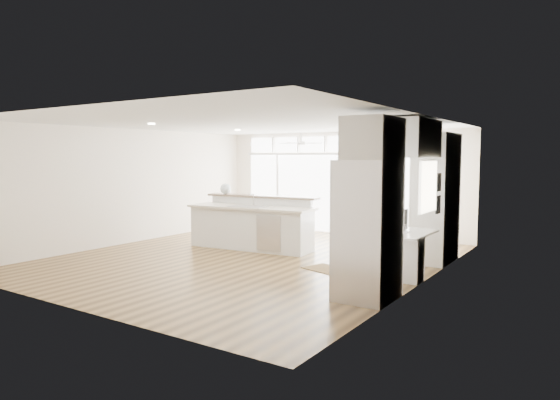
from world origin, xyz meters
The scene contains 24 objects.
floor centered at (0.00, 0.00, -0.01)m, with size 7.00×8.00×0.02m, color #483116.
ceiling centered at (0.00, 0.00, 2.70)m, with size 7.00×8.00×0.02m, color silver.
wall_back centered at (0.00, 4.00, 1.35)m, with size 7.00×0.04×2.70m, color white.
wall_front centered at (0.00, -4.00, 1.35)m, with size 7.00×0.04×2.70m, color white.
wall_left centered at (-3.50, 0.00, 1.35)m, with size 0.04×8.00×2.70m, color white.
wall_right centered at (3.50, 0.00, 1.35)m, with size 0.04×8.00×2.70m, color white.
glass_wall centered at (0.00, 3.94, 1.05)m, with size 5.80×0.06×2.08m, color white.
transom_row centered at (0.00, 3.94, 2.38)m, with size 5.90×0.06×0.40m, color white.
desk_window centered at (3.46, 0.30, 1.55)m, with size 0.04×0.85×0.85m, color white.
ceiling_fan centered at (-0.50, 2.80, 2.48)m, with size 1.16×1.16×0.32m, color silver.
recessed_lights centered at (0.00, 0.20, 2.68)m, with size 3.40×3.00×0.02m, color #F0E7CC.
oven_cabinet centered at (3.17, 1.80, 1.25)m, with size 0.64×1.20×2.50m, color white.
desk_nook centered at (3.13, 0.30, 0.38)m, with size 0.72×1.30×0.76m, color white.
upper_cabinets centered at (3.17, 0.30, 2.35)m, with size 0.64×1.30×0.64m, color white.
refrigerator centered at (3.11, -1.35, 1.00)m, with size 0.76×0.90×2.00m, color #BDBCC1.
fridge_cabinet centered at (3.17, -1.35, 2.30)m, with size 0.64×0.90×0.60m, color white.
framed_photos centered at (3.46, 0.92, 1.40)m, with size 0.06×0.22×0.80m, color black.
kitchen_island centered at (-0.64, 0.87, 0.58)m, with size 2.92×1.10×1.16m, color white.
rug centered at (1.75, -0.02, 0.01)m, with size 0.79×0.57×0.01m, color #3E2A13.
office_chair centered at (2.18, 1.09, 0.51)m, with size 0.53×0.49×1.02m, color black.
fishbowl centered at (-1.62, 1.18, 1.29)m, with size 0.25×0.25×0.25m, color silver.
monitor centered at (3.05, 0.30, 0.96)m, with size 0.08×0.47×0.40m, color black.
keyboard centered at (2.88, 0.30, 0.77)m, with size 0.13×0.33×0.02m, color silver.
potted_plant centered at (3.17, 1.80, 2.61)m, with size 0.25×0.28×0.22m, color #2A5022.
Camera 1 is at (5.96, -7.95, 2.05)m, focal length 32.00 mm.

